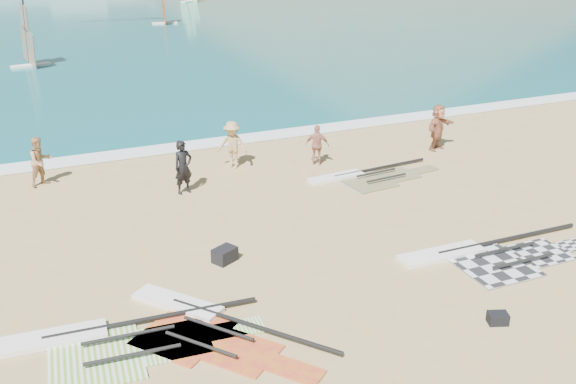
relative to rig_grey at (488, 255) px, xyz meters
name	(u,v)px	position (x,y,z in m)	size (l,w,h in m)	color
ground	(387,278)	(-3.09, 0.10, -0.05)	(300.00, 300.00, 0.00)	tan
surf_line	(228,142)	(-3.09, 12.40, -0.05)	(300.00, 1.20, 0.04)	white
rig_grey	(488,255)	(0.00, 0.00, 0.00)	(5.79, 2.31, 0.20)	#252527
rig_green	(106,342)	(-9.99, 0.13, 0.00)	(5.83, 2.49, 0.20)	#6BB328
rig_orange	(365,177)	(-0.03, 6.43, 0.00)	(4.90, 1.99, 0.19)	#FF5F10
rig_red	(204,325)	(-7.93, -0.11, 0.00)	(4.01, 4.98, 0.20)	red
gear_bag_near	(225,255)	(-6.53, 2.59, 0.14)	(0.60, 0.44, 0.38)	black
gear_bag_far	(498,318)	(-1.93, -2.60, 0.08)	(0.43, 0.30, 0.26)	black
person_wetsuit	(183,167)	(-6.21, 7.68, 0.85)	(0.66, 0.43, 1.80)	black
beachgoer_left	(40,161)	(-10.44, 10.33, 0.80)	(0.83, 0.65, 1.71)	tan
beachgoer_mid	(232,145)	(-3.93, 9.35, 0.83)	(1.13, 0.65, 1.75)	tan
beachgoer_back	(317,145)	(-0.95, 8.42, 0.70)	(0.88, 0.37, 1.51)	#BB7562
beachgoer_right	(438,127)	(4.17, 8.07, 0.87)	(1.70, 0.54, 1.84)	#AD694E
windsurfer_left	(28,47)	(-9.50, 32.43, 1.24)	(2.53, 2.93, 4.45)	white
windsurfer_centre	(164,10)	(3.27, 49.18, 1.20)	(2.40, 2.82, 4.24)	white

